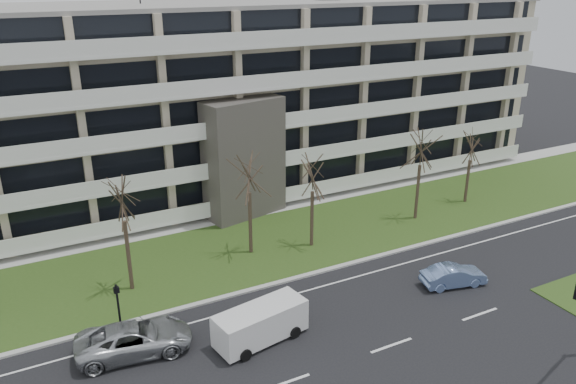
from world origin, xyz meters
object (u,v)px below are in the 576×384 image
blue_sedan (454,276)px  pedestrian_signal (118,303)px  white_van (262,321)px  silver_pickup (134,339)px

blue_sedan → pedestrian_signal: 19.17m
white_van → pedestrian_signal: 7.35m
white_van → pedestrian_signal: size_ratio=1.72×
blue_sedan → pedestrian_signal: size_ratio=1.33×
silver_pickup → white_van: 6.29m
blue_sedan → silver_pickup: bearing=95.6°
white_van → blue_sedan: bearing=-11.7°
blue_sedan → white_van: 12.42m
pedestrian_signal → silver_pickup: bearing=-83.1°
white_van → pedestrian_signal: bearing=139.3°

